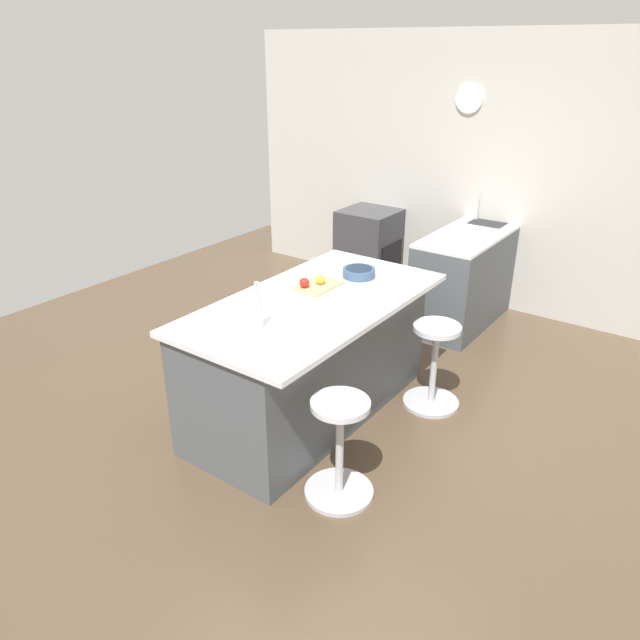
% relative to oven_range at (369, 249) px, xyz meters
% --- Properties ---
extents(ground_plane, '(7.79, 7.79, 0.00)m').
position_rel_oven_range_xyz_m(ground_plane, '(2.62, 1.28, -0.45)').
color(ground_plane, brown).
extents(interior_partition_left, '(0.15, 5.99, 2.75)m').
position_rel_oven_range_xyz_m(interior_partition_left, '(-0.35, 1.28, 0.93)').
color(interior_partition_left, beige).
rests_on(interior_partition_left, ground_plane).
extents(sink_cabinet, '(1.92, 0.60, 1.21)m').
position_rel_oven_range_xyz_m(sink_cabinet, '(-0.00, 1.31, 0.02)').
color(sink_cabinet, '#4C5156').
rests_on(sink_cabinet, ground_plane).
extents(oven_range, '(0.60, 0.61, 0.90)m').
position_rel_oven_range_xyz_m(oven_range, '(0.00, 0.00, 0.00)').
color(oven_range, '#38383D').
rests_on(oven_range, ground_plane).
extents(kitchen_island, '(2.05, 1.07, 0.95)m').
position_rel_oven_range_xyz_m(kitchen_island, '(2.56, 1.06, 0.03)').
color(kitchen_island, '#4C5156').
rests_on(kitchen_island, ground_plane).
extents(stool_by_window, '(0.44, 0.44, 0.69)m').
position_rel_oven_range_xyz_m(stool_by_window, '(1.91, 1.77, -0.12)').
color(stool_by_window, '#B7B7BC').
rests_on(stool_by_window, ground_plane).
extents(stool_middle, '(0.44, 0.44, 0.69)m').
position_rel_oven_range_xyz_m(stool_middle, '(3.21, 1.77, -0.12)').
color(stool_middle, '#B7B7BC').
rests_on(stool_middle, ground_plane).
extents(cutting_board, '(0.36, 0.24, 0.02)m').
position_rel_oven_range_xyz_m(cutting_board, '(2.34, 0.98, 0.51)').
color(cutting_board, tan).
rests_on(cutting_board, kitchen_island).
extents(apple_red, '(0.08, 0.08, 0.08)m').
position_rel_oven_range_xyz_m(apple_red, '(2.45, 0.93, 0.56)').
color(apple_red, red).
rests_on(apple_red, cutting_board).
extents(apple_yellow, '(0.07, 0.07, 0.07)m').
position_rel_oven_range_xyz_m(apple_yellow, '(2.32, 0.99, 0.56)').
color(apple_yellow, gold).
rests_on(apple_yellow, cutting_board).
extents(water_bottle, '(0.06, 0.06, 0.31)m').
position_rel_oven_range_xyz_m(water_bottle, '(3.14, 1.09, 0.62)').
color(water_bottle, silver).
rests_on(water_bottle, kitchen_island).
extents(fruit_bowl, '(0.26, 0.26, 0.07)m').
position_rel_oven_range_xyz_m(fruit_bowl, '(1.98, 1.11, 0.54)').
color(fruit_bowl, '#334C6B').
rests_on(fruit_bowl, kitchen_island).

